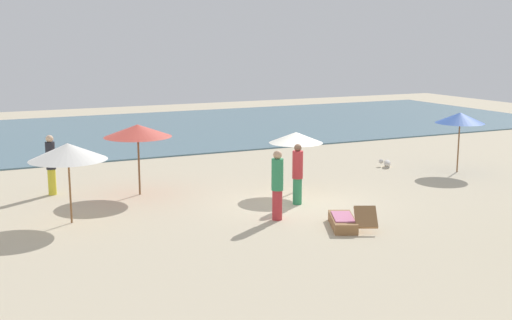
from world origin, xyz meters
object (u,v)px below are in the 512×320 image
umbrella_2 (460,118)px  person_3 (298,174)px  person_2 (51,164)px  person_5 (277,185)px  lounger_2 (345,221)px  umbrella_3 (138,131)px  umbrella_1 (296,138)px  dog (386,163)px  umbrella_0 (68,152)px

umbrella_2 → person_3: 8.00m
person_2 → person_5: person_5 is taller
person_2 → person_3: 7.92m
umbrella_2 → lounger_2: 9.12m
umbrella_2 → umbrella_3: umbrella_3 is taller
umbrella_1 → umbrella_3: umbrella_3 is taller
lounger_2 → person_5: 2.11m
umbrella_2 → person_2: (-14.34, 2.80, -1.04)m
umbrella_3 → person_2: size_ratio=1.17×
umbrella_1 → person_2: size_ratio=1.02×
person_2 → person_5: (5.25, -5.67, -0.01)m
umbrella_3 → person_3: size_ratio=1.23×
person_2 → umbrella_2: bearing=-11.1°
umbrella_2 → person_3: bearing=-168.3°
umbrella_2 → person_3: size_ratio=1.22×
lounger_2 → person_2: 9.70m
person_5 → dog: bearing=33.4°
umbrella_0 → person_2: bearing=90.2°
umbrella_1 → dog: 5.86m
umbrella_0 → dog: umbrella_0 is taller
dog → person_2: bearing=175.8°
umbrella_2 → person_2: size_ratio=1.16×
umbrella_3 → person_5: umbrella_3 is taller
umbrella_2 → person_5: size_ratio=1.16×
umbrella_2 → umbrella_3: bearing=172.1°
lounger_2 → person_3: (0.05, 2.72, 0.78)m
person_5 → person_2: bearing=132.8°
umbrella_1 → person_5: 3.43m
umbrella_0 → umbrella_1: (7.26, 0.54, -0.17)m
person_2 → lounger_2: bearing=-47.5°
umbrella_1 → lounger_2: (-0.74, -4.11, -1.63)m
umbrella_1 → person_5: bearing=-127.3°
person_2 → person_3: size_ratio=1.05×
lounger_2 → dog: (5.95, 6.22, -0.02)m
umbrella_3 → lounger_2: bearing=-56.3°
person_3 → person_2: bearing=146.2°
umbrella_3 → umbrella_2: bearing=-7.9°
umbrella_1 → umbrella_2: size_ratio=0.88×
umbrella_0 → umbrella_3: 3.49m
umbrella_0 → umbrella_1: size_ratio=1.11×
umbrella_2 → person_2: bearing=168.9°
lounger_2 → person_2: person_2 is taller
lounger_2 → person_5: size_ratio=0.92×
umbrella_1 → lounger_2: umbrella_1 is taller
umbrella_2 → umbrella_1: bearing=-178.2°
umbrella_0 → person_3: 6.70m
umbrella_3 → lounger_2: (3.97, -5.96, -1.90)m
umbrella_2 → dog: bearing=134.4°
umbrella_3 → person_3: 5.29m
person_3 → umbrella_2: bearing=11.7°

